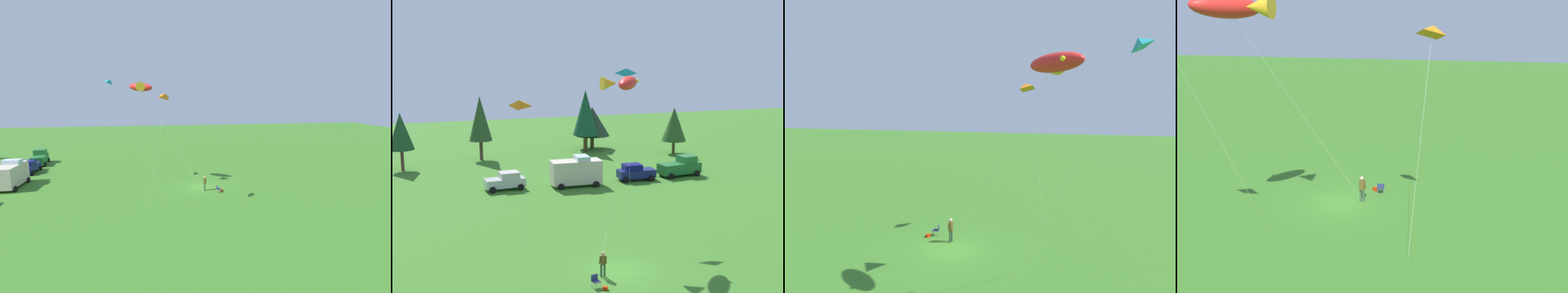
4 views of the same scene
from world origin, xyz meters
TOP-DOWN VIEW (x-y plane):
  - ground_plane at (0.00, 0.00)m, footprint 160.00×160.00m
  - person_kite_flyer at (-1.33, -0.40)m, footprint 0.53×0.43m
  - folding_chair at (-2.33, -1.79)m, footprint 0.57×0.57m
  - backpack_on_grass at (-1.87, -2.34)m, footprint 0.39×0.36m
  - car_silver_compact at (-3.65, 23.69)m, footprint 4.34×2.51m
  - van_camper_beige at (3.89, 22.79)m, footprint 5.46×2.73m
  - car_navy_hatch at (11.02, 23.20)m, footprint 4.27×2.34m
  - truck_green_flatbed at (16.95, 23.62)m, footprint 5.21×2.92m
  - treeline_distant at (-6.47, 40.59)m, footprint 57.43×11.41m
  - kite_large_fish at (2.86, 6.83)m, footprint 6.23×8.83m
  - kite_delta_teal at (4.60, 10.53)m, footprint 2.48×6.43m
  - kite_delta_orange at (-5.76, 4.36)m, footprint 1.59×2.64m

SIDE VIEW (x-z plane):
  - ground_plane at x=0.00m, z-range 0.00..0.00m
  - backpack_on_grass at x=-1.87m, z-range 0.00..0.22m
  - folding_chair at x=-2.33m, z-range 0.08..0.90m
  - car_silver_compact at x=-3.65m, z-range 0.00..1.89m
  - car_navy_hatch at x=11.02m, z-range 0.00..1.89m
  - person_kite_flyer at x=-1.33m, z-range 0.15..1.89m
  - truck_green_flatbed at x=16.95m, z-range -0.07..2.27m
  - van_camper_beige at x=3.89m, z-range -0.03..3.31m
  - treeline_distant at x=-6.47m, z-range 0.29..9.20m
  - kite_delta_orange at x=-5.76m, z-range 5.36..16.89m
  - kite_large_fish at x=2.86m, z-range 5.79..18.60m
  - kite_delta_teal at x=4.60m, z-range 6.23..19.56m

